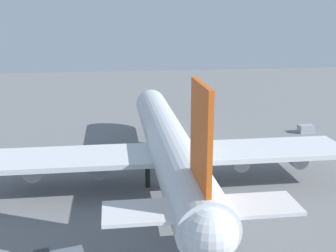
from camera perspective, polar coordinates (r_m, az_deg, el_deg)
The scene contains 4 objects.
ground_plane at distance 66.04m, azimuth 0.00°, elevation -7.04°, with size 242.58×242.58×0.00m, color slate.
cargo_airplane at distance 63.85m, azimuth 0.03°, elevation -2.32°, with size 60.65×52.18×18.63m.
cargo_container_fore at distance 94.61m, azimuth 17.92°, elevation -0.36°, with size 2.08×3.11×1.65m.
safety_cone_nose at distance 91.59m, azimuth -2.46°, elevation -0.40°, with size 0.56×0.56×0.81m, color orange.
Camera 1 is at (-60.60, 8.11, 24.97)m, focal length 45.69 mm.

